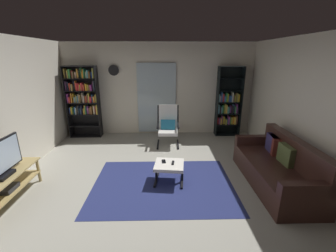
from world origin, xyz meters
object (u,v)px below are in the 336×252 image
lounge_armchair (168,124)px  ottoman (169,167)px  leather_sofa (278,168)px  tv_remote (173,163)px  wall_clock (114,70)px  bookshelf_near_tv (83,97)px  tv_stand (6,186)px  cell_phone (164,161)px  bookshelf_near_sofa (228,105)px  television (0,161)px

lounge_armchair → ottoman: lounge_armchair is taller
leather_sofa → lounge_armchair: lounge_armchair is taller
tv_remote → wall_clock: (-1.53, 2.69, 1.47)m
lounge_armchair → ottoman: size_ratio=1.79×
bookshelf_near_tv → lounge_armchair: bookshelf_near_tv is taller
tv_stand → cell_phone: (2.45, 0.64, 0.06)m
bookshelf_near_tv → bookshelf_near_sofa: bookshelf_near_tv is taller
lounge_armchair → tv_remote: 1.87m
bookshelf_near_sofa → lounge_armchair: (-1.74, -0.68, -0.35)m
wall_clock → cell_phone: bearing=-62.6°
leather_sofa → tv_remote: leather_sofa is taller
leather_sofa → ottoman: 1.94m
bookshelf_near_tv → bookshelf_near_sofa: bearing=0.6°
bookshelf_near_tv → wall_clock: wall_clock is taller
bookshelf_near_tv → ottoman: 3.52m
tv_stand → ottoman: (2.55, 0.56, -0.01)m
television → wall_clock: size_ratio=3.22×
leather_sofa → wall_clock: 4.68m
lounge_armchair → wall_clock: bearing=150.7°
lounge_armchair → tv_remote: lounge_armchair is taller
television → tv_remote: 2.71m
tv_stand → lounge_armchair: 3.55m
bookshelf_near_sofa → lounge_armchair: 1.90m
cell_phone → wall_clock: wall_clock is taller
tv_stand → lounge_armchair: (2.57, 2.43, 0.22)m
bookshelf_near_sofa → cell_phone: 3.14m
television → wall_clock: wall_clock is taller
leather_sofa → ottoman: size_ratio=3.48×
tv_stand → television: television is taller
lounge_armchair → tv_remote: bearing=-88.5°
bookshelf_near_tv → ottoman: size_ratio=3.48×
bookshelf_near_tv → lounge_armchair: size_ratio=1.94×
bookshelf_near_sofa → leather_sofa: bookshelf_near_sofa is taller
tv_stand → tv_remote: bearing=12.3°
lounge_armchair → wall_clock: (-1.48, 0.83, 1.32)m
lounge_armchair → ottoman: (-0.02, -1.87, -0.23)m
leather_sofa → lounge_armchair: size_ratio=1.94×
television → lounge_armchair: bearing=43.4°
leather_sofa → tv_stand: bearing=-174.3°
lounge_armchair → wall_clock: wall_clock is taller
tv_stand → television: bearing=-20.2°
lounge_armchair → wall_clock: size_ratio=3.53×
bookshelf_near_tv → ottoman: bookshelf_near_tv is taller
tv_stand → bookshelf_near_sofa: bearing=35.9°
television → wall_clock: 3.62m
lounge_armchair → leather_sofa: bearing=-45.9°
tv_remote → ottoman: bearing=-163.4°
lounge_armchair → wall_clock: 2.15m
bookshelf_near_sofa → tv_remote: 3.10m
bookshelf_near_tv → leather_sofa: (4.26, -2.62, -0.83)m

